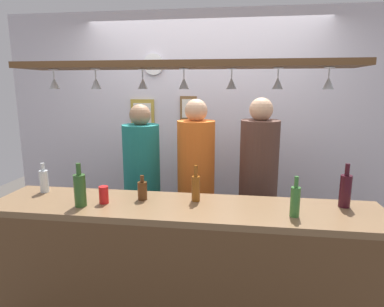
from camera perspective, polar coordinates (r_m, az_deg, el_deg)
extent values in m
plane|color=#4C4742|center=(3.08, -0.29, -24.64)|extent=(8.00, 8.00, 0.00)
cube|color=silver|center=(3.62, 2.25, 3.28)|extent=(4.40, 0.06, 2.60)
cube|color=brown|center=(2.29, -1.61, -9.50)|extent=(2.70, 0.55, 0.04)
cube|color=brown|center=(2.31, -2.70, -23.65)|extent=(2.65, 0.04, 0.97)
cube|color=brown|center=(2.19, -1.53, 15.11)|extent=(2.20, 0.36, 0.04)
cylinder|color=silver|center=(2.47, -22.93, 13.27)|extent=(0.06, 0.06, 0.00)
cylinder|color=silver|center=(2.47, -22.88, 12.64)|extent=(0.01, 0.01, 0.06)
cone|color=silver|center=(2.47, -22.76, 11.14)|extent=(0.07, 0.07, 0.08)
cylinder|color=silver|center=(2.32, -16.44, 13.87)|extent=(0.06, 0.06, 0.00)
cylinder|color=silver|center=(2.32, -16.40, 13.19)|extent=(0.01, 0.01, 0.06)
cone|color=silver|center=(2.32, -16.31, 11.59)|extent=(0.07, 0.07, 0.08)
cylinder|color=silver|center=(2.31, -8.59, 14.21)|extent=(0.06, 0.06, 0.00)
cylinder|color=silver|center=(2.31, -8.57, 13.53)|extent=(0.01, 0.01, 0.06)
cone|color=silver|center=(2.31, -8.52, 11.92)|extent=(0.07, 0.07, 0.08)
cylinder|color=silver|center=(2.22, -1.49, 14.46)|extent=(0.06, 0.06, 0.00)
cylinder|color=silver|center=(2.22, -1.49, 13.75)|extent=(0.01, 0.01, 0.06)
cone|color=silver|center=(2.21, -1.48, 12.06)|extent=(0.07, 0.07, 0.08)
cylinder|color=silver|center=(2.23, 6.91, 14.36)|extent=(0.06, 0.06, 0.00)
cylinder|color=silver|center=(2.23, 6.90, 13.66)|extent=(0.01, 0.01, 0.06)
cone|color=silver|center=(2.23, 6.86, 11.99)|extent=(0.07, 0.07, 0.08)
cylinder|color=silver|center=(2.18, 14.76, 14.14)|extent=(0.06, 0.06, 0.00)
cylinder|color=silver|center=(2.18, 14.72, 13.42)|extent=(0.01, 0.01, 0.06)
cone|color=silver|center=(2.18, 14.63, 11.71)|extent=(0.07, 0.07, 0.08)
cylinder|color=silver|center=(2.20, 22.76, 13.62)|extent=(0.06, 0.06, 0.00)
cylinder|color=silver|center=(2.19, 22.70, 12.90)|extent=(0.01, 0.01, 0.06)
cone|color=silver|center=(2.19, 22.57, 11.21)|extent=(0.07, 0.07, 0.08)
cube|color=#2D334C|center=(3.34, -8.34, -13.82)|extent=(0.17, 0.18, 0.79)
cylinder|color=#1E7A75|center=(3.10, -8.74, -1.36)|extent=(0.34, 0.34, 0.69)
sphere|color=#9E7556|center=(3.03, -8.99, 6.62)|extent=(0.20, 0.20, 0.20)
cube|color=#2D334C|center=(3.24, 0.67, -14.32)|extent=(0.17, 0.18, 0.81)
cylinder|color=orange|center=(2.98, 0.70, -1.06)|extent=(0.34, 0.34, 0.71)
sphere|color=tan|center=(2.92, 0.73, 7.48)|extent=(0.20, 0.20, 0.20)
cube|color=#2D334C|center=(3.22, 10.99, -14.63)|extent=(0.17, 0.18, 0.82)
cylinder|color=brown|center=(2.96, 11.55, -1.19)|extent=(0.34, 0.34, 0.71)
sphere|color=tan|center=(2.90, 11.91, 7.48)|extent=(0.20, 0.20, 0.20)
cylinder|color=#336B2D|center=(2.17, 17.44, -8.01)|extent=(0.06, 0.06, 0.19)
cylinder|color=#336B2D|center=(2.13, 17.65, -4.71)|extent=(0.03, 0.03, 0.07)
cylinder|color=#512D14|center=(2.41, -8.59, -6.41)|extent=(0.07, 0.07, 0.13)
cylinder|color=#512D14|center=(2.38, -8.66, -4.35)|extent=(0.03, 0.03, 0.05)
cylinder|color=silver|center=(2.78, -24.27, -4.44)|extent=(0.06, 0.06, 0.17)
cylinder|color=silver|center=(2.75, -24.47, -2.13)|extent=(0.03, 0.03, 0.06)
cylinder|color=#380F19|center=(2.45, 25.03, -5.94)|extent=(0.08, 0.08, 0.22)
cylinder|color=#380F19|center=(2.42, 25.34, -2.54)|extent=(0.03, 0.03, 0.08)
cylinder|color=brown|center=(2.34, 0.67, -6.13)|extent=(0.06, 0.06, 0.18)
cylinder|color=brown|center=(2.31, 0.68, -3.05)|extent=(0.03, 0.03, 0.08)
cylinder|color=#2D5623|center=(2.36, -18.85, -6.10)|extent=(0.08, 0.08, 0.22)
cylinder|color=#2D5623|center=(2.33, -19.09, -2.57)|extent=(0.03, 0.03, 0.08)
cylinder|color=red|center=(2.39, -15.06, -6.93)|extent=(0.07, 0.07, 0.12)
cube|color=brown|center=(3.57, -0.62, 7.83)|extent=(0.18, 0.02, 0.26)
cube|color=white|center=(3.55, -0.64, 7.82)|extent=(0.14, 0.01, 0.20)
cube|color=#B29338|center=(3.68, -8.55, 6.64)|extent=(0.26, 0.02, 0.34)
cube|color=white|center=(3.67, -8.61, 6.62)|extent=(0.20, 0.01, 0.26)
cylinder|color=white|center=(3.63, -6.70, 15.11)|extent=(0.22, 0.03, 0.22)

